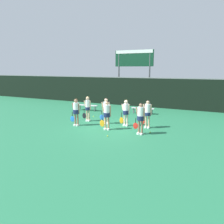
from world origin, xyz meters
name	(u,v)px	position (x,y,z in m)	size (l,w,h in m)	color
ground_plane	(111,127)	(0.00, 0.00, 0.00)	(140.00, 140.00, 0.00)	#216642
fence_windscreen	(148,92)	(0.00, 7.65, 1.36)	(60.00, 0.08, 2.69)	black
scoreboard	(134,62)	(-1.75, 8.71, 4.04)	(3.82, 0.15, 5.19)	#515156
bench_courtside	(87,106)	(-4.08, 3.87, 0.40)	(1.82, 0.48, 0.46)	#B2B2B7
bench_far	(143,109)	(0.54, 4.59, 0.39)	(1.79, 0.50, 0.45)	#B2B2B7
player_0	(76,110)	(-2.04, -0.67, 1.00)	(0.69, 0.40, 1.68)	#8C664C
player_1	(107,113)	(0.06, -0.67, 0.99)	(0.69, 0.40, 1.67)	tan
player_2	(141,116)	(2.08, -0.72, 1.00)	(0.66, 0.39, 1.70)	#8C664C
player_3	(88,107)	(-2.03, 0.65, 0.97)	(0.61, 0.33, 1.66)	tan
player_4	(106,109)	(-0.61, 0.56, 0.98)	(0.68, 0.40, 1.64)	tan
player_5	(126,111)	(0.72, 0.59, 0.94)	(0.64, 0.37, 1.61)	beige
player_6	(148,112)	(2.05, 0.68, 0.98)	(0.66, 0.39, 1.65)	tan
tennis_ball_0	(101,119)	(-1.44, 1.43, 0.04)	(0.07, 0.07, 0.07)	#CCE033
tennis_ball_1	(150,132)	(2.49, -0.23, 0.03)	(0.07, 0.07, 0.07)	#CCE033
tennis_ball_2	(139,123)	(1.31, 1.39, 0.03)	(0.06, 0.06, 0.06)	#CCE033
tennis_ball_3	(107,136)	(0.68, -1.84, 0.03)	(0.07, 0.07, 0.07)	#CCE033
tennis_ball_4	(94,116)	(-2.34, 1.93, 0.03)	(0.07, 0.07, 0.07)	#CCE033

